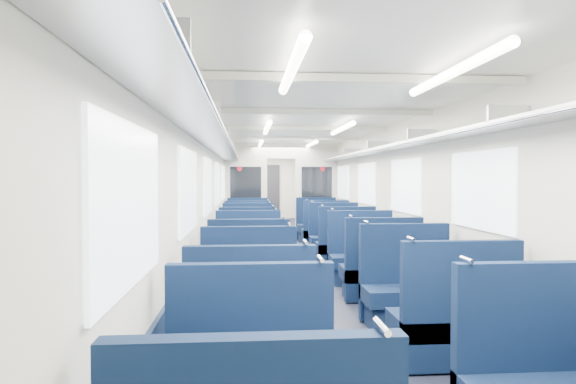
{
  "coord_description": "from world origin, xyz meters",
  "views": [
    {
      "loc": [
        -0.85,
        -9.86,
        1.55
      ],
      "look_at": [
        0.11,
        1.81,
        1.2
      ],
      "focal_mm": 31.49,
      "sensor_mm": 36.0,
      "label": 1
    }
  ],
  "objects_px": {
    "seat_7": "(408,293)",
    "bulkhead": "(281,190)",
    "seat_8": "(249,277)",
    "end_door": "(270,192)",
    "seat_16": "(248,234)",
    "seat_13": "(345,248)",
    "seat_9": "(381,274)",
    "seat_5": "(454,326)",
    "seat_4": "(250,337)",
    "seat_12": "(248,249)",
    "seat_10": "(248,260)",
    "seat_14": "(248,241)",
    "seat_6": "(249,300)",
    "seat_11": "(362,260)",
    "seat_15": "(334,240)",
    "seat_17": "(325,233)",
    "seat_18": "(248,229)",
    "seat_19": "(317,227)"
  },
  "relations": [
    {
      "from": "seat_10",
      "to": "seat_14",
      "type": "height_order",
      "value": "same"
    },
    {
      "from": "seat_13",
      "to": "seat_12",
      "type": "bearing_deg",
      "value": 179.51
    },
    {
      "from": "seat_16",
      "to": "seat_18",
      "type": "bearing_deg",
      "value": 90.0
    },
    {
      "from": "seat_5",
      "to": "seat_15",
      "type": "relative_size",
      "value": 1.0
    },
    {
      "from": "seat_8",
      "to": "seat_12",
      "type": "height_order",
      "value": "same"
    },
    {
      "from": "seat_16",
      "to": "seat_13",
      "type": "bearing_deg",
      "value": -53.08
    },
    {
      "from": "end_door",
      "to": "seat_16",
      "type": "bearing_deg",
      "value": -95.84
    },
    {
      "from": "seat_15",
      "to": "seat_8",
      "type": "bearing_deg",
      "value": -115.58
    },
    {
      "from": "seat_10",
      "to": "seat_12",
      "type": "relative_size",
      "value": 1.0
    },
    {
      "from": "seat_6",
      "to": "seat_12",
      "type": "xyz_separation_m",
      "value": [
        0.0,
        3.54,
        0.0
      ]
    },
    {
      "from": "seat_8",
      "to": "seat_18",
      "type": "relative_size",
      "value": 1.0
    },
    {
      "from": "seat_4",
      "to": "seat_7",
      "type": "distance_m",
      "value": 2.13
    },
    {
      "from": "seat_15",
      "to": "seat_17",
      "type": "xyz_separation_m",
      "value": [
        0.0,
        1.15,
        0.0
      ]
    },
    {
      "from": "seat_8",
      "to": "seat_10",
      "type": "xyz_separation_m",
      "value": [
        0.0,
        1.3,
        0.0
      ]
    },
    {
      "from": "seat_9",
      "to": "seat_18",
      "type": "distance_m",
      "value": 5.93
    },
    {
      "from": "seat_5",
      "to": "seat_12",
      "type": "height_order",
      "value": "same"
    },
    {
      "from": "end_door",
      "to": "seat_4",
      "type": "relative_size",
      "value": 1.85
    },
    {
      "from": "end_door",
      "to": "seat_7",
      "type": "relative_size",
      "value": 1.85
    },
    {
      "from": "seat_5",
      "to": "seat_16",
      "type": "height_order",
      "value": "same"
    },
    {
      "from": "seat_11",
      "to": "seat_17",
      "type": "bearing_deg",
      "value": 90.0
    },
    {
      "from": "seat_6",
      "to": "seat_14",
      "type": "height_order",
      "value": "same"
    },
    {
      "from": "seat_7",
      "to": "seat_17",
      "type": "bearing_deg",
      "value": 90.0
    },
    {
      "from": "seat_16",
      "to": "seat_9",
      "type": "bearing_deg",
      "value": -69.74
    },
    {
      "from": "seat_9",
      "to": "seat_11",
      "type": "distance_m",
      "value": 1.06
    },
    {
      "from": "seat_8",
      "to": "seat_10",
      "type": "bearing_deg",
      "value": 90.0
    },
    {
      "from": "seat_4",
      "to": "seat_17",
      "type": "xyz_separation_m",
      "value": [
        1.66,
        6.92,
        0.0
      ]
    },
    {
      "from": "seat_4",
      "to": "seat_12",
      "type": "height_order",
      "value": "same"
    },
    {
      "from": "seat_4",
      "to": "seat_5",
      "type": "bearing_deg",
      "value": 4.95
    },
    {
      "from": "seat_8",
      "to": "seat_12",
      "type": "distance_m",
      "value": 2.39
    },
    {
      "from": "seat_16",
      "to": "seat_8",
      "type": "bearing_deg",
      "value": -90.0
    },
    {
      "from": "seat_7",
      "to": "seat_18",
      "type": "bearing_deg",
      "value": 103.8
    },
    {
      "from": "seat_7",
      "to": "bulkhead",
      "type": "bearing_deg",
      "value": 96.51
    },
    {
      "from": "bulkhead",
      "to": "seat_16",
      "type": "height_order",
      "value": "bulkhead"
    },
    {
      "from": "seat_5",
      "to": "seat_6",
      "type": "xyz_separation_m",
      "value": [
        -1.66,
        1.01,
        0.0
      ]
    },
    {
      "from": "seat_16",
      "to": "bulkhead",
      "type": "bearing_deg",
      "value": 64.1
    },
    {
      "from": "seat_14",
      "to": "seat_16",
      "type": "bearing_deg",
      "value": 90.0
    },
    {
      "from": "seat_5",
      "to": "seat_6",
      "type": "bearing_deg",
      "value": 148.61
    },
    {
      "from": "seat_9",
      "to": "seat_16",
      "type": "relative_size",
      "value": 1.0
    },
    {
      "from": "seat_5",
      "to": "seat_9",
      "type": "height_order",
      "value": "same"
    },
    {
      "from": "seat_5",
      "to": "seat_10",
      "type": "distance_m",
      "value": 3.84
    },
    {
      "from": "seat_9",
      "to": "seat_10",
      "type": "height_order",
      "value": "same"
    },
    {
      "from": "seat_12",
      "to": "seat_8",
      "type": "bearing_deg",
      "value": -90.0
    },
    {
      "from": "bulkhead",
      "to": "seat_12",
      "type": "relative_size",
      "value": 2.59
    },
    {
      "from": "seat_11",
      "to": "seat_15",
      "type": "relative_size",
      "value": 1.0
    },
    {
      "from": "seat_14",
      "to": "seat_17",
      "type": "distance_m",
      "value": 2.01
    },
    {
      "from": "seat_5",
      "to": "seat_8",
      "type": "bearing_deg",
      "value": 127.54
    },
    {
      "from": "bulkhead",
      "to": "seat_16",
      "type": "bearing_deg",
      "value": -115.9
    },
    {
      "from": "seat_19",
      "to": "seat_16",
      "type": "bearing_deg",
      "value": -140.73
    },
    {
      "from": "seat_9",
      "to": "seat_5",
      "type": "bearing_deg",
      "value": -90.0
    },
    {
      "from": "seat_7",
      "to": "seat_8",
      "type": "xyz_separation_m",
      "value": [
        -1.66,
        0.97,
        0.0
      ]
    }
  ]
}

